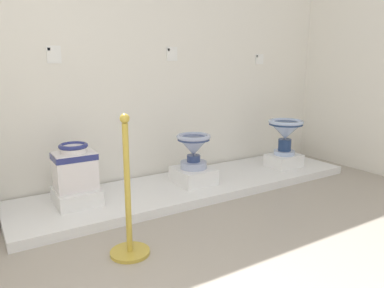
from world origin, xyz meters
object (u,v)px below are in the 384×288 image
at_px(plinth_block_leftmost, 284,160).
at_px(info_placard_first, 54,54).
at_px(plinth_block_broad_patterned, 77,196).
at_px(antique_toilet_broad_patterned, 75,166).
at_px(antique_toilet_slender_white, 194,147).
at_px(info_placard_second, 172,54).
at_px(plinth_block_slender_white, 194,175).
at_px(antique_toilet_leftmost, 285,131).
at_px(stanchion_post_near_left, 129,217).
at_px(info_placard_third, 259,59).

bearing_deg(plinth_block_leftmost, info_placard_first, 167.43).
distance_m(plinth_block_broad_patterned, info_placard_first, 1.27).
distance_m(antique_toilet_broad_patterned, antique_toilet_slender_white, 1.16).
bearing_deg(info_placard_second, plinth_block_broad_patterned, -160.98).
bearing_deg(plinth_block_broad_patterned, plinth_block_slender_white, -3.40).
bearing_deg(plinth_block_slender_white, info_placard_second, 86.71).
bearing_deg(antique_toilet_slender_white, plinth_block_leftmost, -2.61).
relative_size(plinth_block_broad_patterned, info_placard_first, 2.54).
relative_size(antique_toilet_slender_white, plinth_block_leftmost, 0.95).
relative_size(antique_toilet_broad_patterned, antique_toilet_leftmost, 0.98).
bearing_deg(plinth_block_slender_white, stanchion_post_near_left, -140.83).
distance_m(antique_toilet_leftmost, stanchion_post_near_left, 2.41).
bearing_deg(antique_toilet_leftmost, stanchion_post_near_left, -160.58).
bearing_deg(plinth_block_broad_patterned, antique_toilet_slender_white, -3.40).
bearing_deg(antique_toilet_broad_patterned, plinth_block_leftmost, -3.00).
height_order(antique_toilet_leftmost, info_placard_first, info_placard_first).
distance_m(antique_toilet_broad_patterned, stanchion_post_near_left, 0.94).
bearing_deg(antique_toilet_leftmost, info_placard_third, 86.13).
bearing_deg(info_placard_first, info_placard_third, -0.00).
distance_m(plinth_block_leftmost, info_placard_first, 2.72).
distance_m(plinth_block_slender_white, info_placard_second, 1.30).
height_order(info_placard_second, info_placard_third, info_placard_second).
bearing_deg(info_placard_second, info_placard_first, 180.00).
distance_m(plinth_block_slender_white, stanchion_post_near_left, 1.36).
distance_m(plinth_block_broad_patterned, stanchion_post_near_left, 0.94).
distance_m(plinth_block_slender_white, antique_toilet_slender_white, 0.30).
height_order(antique_toilet_leftmost, stanchion_post_near_left, stanchion_post_near_left).
distance_m(antique_toilet_broad_patterned, info_placard_third, 2.60).
height_order(plinth_block_broad_patterned, antique_toilet_slender_white, antique_toilet_slender_white).
distance_m(antique_toilet_broad_patterned, plinth_block_leftmost, 2.39).
bearing_deg(stanchion_post_near_left, antique_toilet_slender_white, 39.17).
relative_size(plinth_block_leftmost, info_placard_second, 2.52).
relative_size(antique_toilet_broad_patterned, stanchion_post_near_left, 0.41).
relative_size(plinth_block_broad_patterned, info_placard_third, 3.15).
bearing_deg(plinth_block_broad_patterned, antique_toilet_broad_patterned, -90.00).
xyz_separation_m(plinth_block_broad_patterned, plinth_block_slender_white, (1.16, -0.07, 0.01)).
height_order(plinth_block_broad_patterned, info_placard_first, info_placard_first).
xyz_separation_m(info_placard_third, stanchion_post_near_left, (-2.30, -1.33, -1.05)).
distance_m(plinth_block_broad_patterned, antique_toilet_broad_patterned, 0.27).
bearing_deg(info_placard_second, plinth_block_leftmost, -24.10).
xyz_separation_m(antique_toilet_slender_white, info_placard_third, (1.25, 0.48, 0.86)).
height_order(antique_toilet_broad_patterned, info_placard_second, info_placard_second).
distance_m(antique_toilet_leftmost, info_placard_third, 0.97).
distance_m(antique_toilet_broad_patterned, info_placard_first, 1.02).
bearing_deg(plinth_block_slender_white, info_placard_third, 20.82).
xyz_separation_m(plinth_block_slender_white, antique_toilet_leftmost, (1.22, -0.06, 0.35)).
height_order(plinth_block_leftmost, antique_toilet_leftmost, antique_toilet_leftmost).
distance_m(antique_toilet_slender_white, stanchion_post_near_left, 1.36).
height_order(antique_toilet_broad_patterned, plinth_block_slender_white, antique_toilet_broad_patterned).
distance_m(plinth_block_broad_patterned, antique_toilet_slender_white, 1.20).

